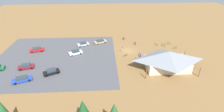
# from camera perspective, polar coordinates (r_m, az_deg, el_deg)

# --- Properties ---
(ground) EXTENTS (160.00, 160.00, 0.00)m
(ground) POSITION_cam_1_polar(r_m,az_deg,el_deg) (59.97, 5.36, 1.81)
(ground) COLOR olive
(ground) RESTS_ON ground
(parking_lot_asphalt) EXTENTS (37.89, 33.86, 0.05)m
(parking_lot_asphalt) POSITION_cam_1_polar(r_m,az_deg,el_deg) (57.87, -18.01, -0.58)
(parking_lot_asphalt) COLOR #4C4C51
(parking_lot_asphalt) RESTS_ON ground
(bike_pavilion) EXTENTS (14.73, 9.83, 5.39)m
(bike_pavilion) POSITION_cam_1_polar(r_m,az_deg,el_deg) (50.72, 18.05, -0.90)
(bike_pavilion) COLOR beige
(bike_pavilion) RESTS_ON ground
(trash_bin) EXTENTS (0.60, 0.60, 0.90)m
(trash_bin) POSITION_cam_1_polar(r_m,az_deg,el_deg) (68.70, 3.90, 5.84)
(trash_bin) COLOR brown
(trash_bin) RESTS_ON ground
(lot_sign) EXTENTS (0.56, 0.08, 2.20)m
(lot_sign) POSITION_cam_1_polar(r_m,az_deg,el_deg) (57.84, 3.48, 2.39)
(lot_sign) COLOR #99999E
(lot_sign) RESTS_ON ground
(pine_mideast) EXTENTS (2.73, 2.73, 8.69)m
(pine_mideast) POSITION_cam_1_polar(r_m,az_deg,el_deg) (33.75, -32.63, -15.33)
(pine_mideast) COLOR brown
(pine_mideast) RESTS_ON ground
(pine_far_west) EXTENTS (3.30, 3.30, 7.55)m
(pine_far_west) POSITION_cam_1_polar(r_m,az_deg,el_deg) (30.24, -9.53, -17.72)
(pine_far_west) COLOR brown
(pine_far_west) RESTS_ON ground
(bicycle_orange_trailside) EXTENTS (1.07, 1.31, 0.77)m
(bicycle_orange_trailside) POSITION_cam_1_polar(r_m,az_deg,el_deg) (65.46, 14.38, 3.70)
(bicycle_orange_trailside) COLOR black
(bicycle_orange_trailside) RESTS_ON ground
(bicycle_silver_edge_north) EXTENTS (1.66, 0.64, 0.89)m
(bicycle_silver_edge_north) POSITION_cam_1_polar(r_m,az_deg,el_deg) (64.96, 20.18, 2.64)
(bicycle_silver_edge_north) COLOR black
(bicycle_silver_edge_north) RESTS_ON ground
(bicycle_white_mid_cluster) EXTENTS (1.61, 0.80, 0.76)m
(bicycle_white_mid_cluster) POSITION_cam_1_polar(r_m,az_deg,el_deg) (53.92, 7.86, -1.16)
(bicycle_white_mid_cluster) COLOR black
(bicycle_white_mid_cluster) RESTS_ON ground
(bicycle_red_edge_south) EXTENTS (0.87, 1.51, 0.90)m
(bicycle_red_edge_south) POSITION_cam_1_polar(r_m,az_deg,el_deg) (67.77, 18.33, 4.02)
(bicycle_red_edge_south) COLOR black
(bicycle_red_edge_south) RESTS_ON ground
(bicycle_purple_lone_west) EXTENTS (1.51, 0.89, 0.85)m
(bicycle_purple_lone_west) POSITION_cam_1_polar(r_m,az_deg,el_deg) (55.98, 4.50, 0.22)
(bicycle_purple_lone_west) COLOR black
(bicycle_purple_lone_west) RESTS_ON ground
(bicycle_black_yard_center) EXTENTS (1.13, 1.25, 0.75)m
(bicycle_black_yard_center) POSITION_cam_1_polar(r_m,az_deg,el_deg) (65.14, 16.63, 3.26)
(bicycle_black_yard_center) COLOR black
(bicycle_black_yard_center) RESTS_ON ground
(bicycle_teal_by_bin) EXTENTS (1.85, 0.48, 0.91)m
(bicycle_teal_by_bin) POSITION_cam_1_polar(r_m,az_deg,el_deg) (66.82, 16.89, 3.91)
(bicycle_teal_by_bin) COLOR black
(bicycle_teal_by_bin) RESTS_ON ground
(car_maroon_by_curb) EXTENTS (4.56, 2.79, 1.37)m
(car_maroon_by_curb) POSITION_cam_1_polar(r_m,az_deg,el_deg) (54.99, -26.60, -3.10)
(car_maroon_by_curb) COLOR maroon
(car_maroon_by_curb) RESTS_ON parking_lot_asphalt
(car_black_second_row) EXTENTS (4.62, 3.49, 1.47)m
(car_black_second_row) POSITION_cam_1_polar(r_m,az_deg,el_deg) (49.65, -19.50, -4.94)
(car_black_second_row) COLOR black
(car_black_second_row) RESTS_ON parking_lot_asphalt
(car_white_back_corner) EXTENTS (4.73, 3.52, 1.44)m
(car_white_back_corner) POSITION_cam_1_polar(r_m,az_deg,el_deg) (58.13, -12.02, 1.20)
(car_white_back_corner) COLOR white
(car_white_back_corner) RESTS_ON parking_lot_asphalt
(car_red_far_end) EXTENTS (4.87, 2.79, 1.43)m
(car_red_far_end) POSITION_cam_1_polar(r_m,az_deg,el_deg) (64.12, -23.68, 1.98)
(car_red_far_end) COLOR red
(car_red_far_end) RESTS_ON parking_lot_asphalt
(car_silver_inner_stall) EXTENTS (4.59, 3.26, 1.30)m
(car_silver_inner_stall) POSITION_cam_1_polar(r_m,az_deg,el_deg) (63.88, -9.57, 3.94)
(car_silver_inner_stall) COLOR #BCBCC1
(car_silver_inner_stall) RESTS_ON parking_lot_asphalt
(car_tan_aisle_side) EXTENTS (5.03, 3.75, 1.28)m
(car_tan_aisle_side) POSITION_cam_1_polar(r_m,az_deg,el_deg) (65.19, -3.94, 4.80)
(car_tan_aisle_side) COLOR tan
(car_tan_aisle_side) RESTS_ON parking_lot_asphalt
(car_blue_near_entry) EXTENTS (5.01, 3.41, 1.37)m
(car_blue_near_entry) POSITION_cam_1_polar(r_m,az_deg,el_deg) (49.69, -27.72, -6.83)
(car_blue_near_entry) COLOR #1E42B2
(car_blue_near_entry) RESTS_ON parking_lot_asphalt
(visitor_at_bikes) EXTENTS (0.37, 0.40, 1.74)m
(visitor_at_bikes) POSITION_cam_1_polar(r_m,az_deg,el_deg) (55.93, 9.44, 0.50)
(visitor_at_bikes) COLOR #2D3347
(visitor_at_bikes) RESTS_ON ground
(visitor_crossing_yard) EXTENTS (0.36, 0.36, 1.77)m
(visitor_crossing_yard) POSITION_cam_1_polar(r_m,az_deg,el_deg) (64.37, 7.78, 4.50)
(visitor_crossing_yard) COLOR #2D3347
(visitor_crossing_yard) RESTS_ON ground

